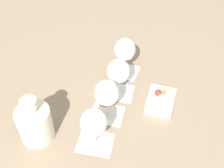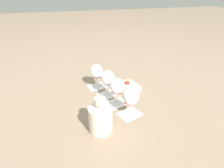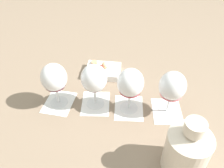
# 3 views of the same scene
# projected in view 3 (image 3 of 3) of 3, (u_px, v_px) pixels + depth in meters

# --- Properties ---
(ground_plane) EXTENTS (8.00, 8.00, 0.00)m
(ground_plane) POSITION_uv_depth(u_px,v_px,m) (112.00, 106.00, 0.83)
(ground_plane) COLOR #7F6B56
(tasting_card_0) EXTENTS (0.14, 0.15, 0.00)m
(tasting_card_0) POSITION_uv_depth(u_px,v_px,m) (167.00, 111.00, 0.81)
(tasting_card_0) COLOR white
(tasting_card_0) RESTS_ON ground_plane
(tasting_card_1) EXTENTS (0.13, 0.15, 0.00)m
(tasting_card_1) POSITION_uv_depth(u_px,v_px,m) (129.00, 108.00, 0.82)
(tasting_card_1) COLOR white
(tasting_card_1) RESTS_ON ground_plane
(tasting_card_2) EXTENTS (0.14, 0.15, 0.00)m
(tasting_card_2) POSITION_uv_depth(u_px,v_px,m) (96.00, 103.00, 0.84)
(tasting_card_2) COLOR white
(tasting_card_2) RESTS_ON ground_plane
(tasting_card_3) EXTENTS (0.12, 0.14, 0.00)m
(tasting_card_3) POSITION_uv_depth(u_px,v_px,m) (59.00, 102.00, 0.84)
(tasting_card_3) COLOR white
(tasting_card_3) RESTS_ON ground_plane
(wine_glass_0) EXTENTS (0.09, 0.09, 0.16)m
(wine_glass_0) POSITION_uv_depth(u_px,v_px,m) (172.00, 88.00, 0.74)
(wine_glass_0) COLOR white
(wine_glass_0) RESTS_ON tasting_card_0
(wine_glass_1) EXTENTS (0.09, 0.09, 0.16)m
(wine_glass_1) POSITION_uv_depth(u_px,v_px,m) (130.00, 84.00, 0.75)
(wine_glass_1) COLOR white
(wine_glass_1) RESTS_ON tasting_card_1
(wine_glass_2) EXTENTS (0.09, 0.09, 0.16)m
(wine_glass_2) POSITION_uv_depth(u_px,v_px,m) (94.00, 80.00, 0.77)
(wine_glass_2) COLOR white
(wine_glass_2) RESTS_ON tasting_card_2
(wine_glass_3) EXTENTS (0.09, 0.09, 0.16)m
(wine_glass_3) POSITION_uv_depth(u_px,v_px,m) (54.00, 79.00, 0.77)
(wine_glass_3) COLOR white
(wine_glass_3) RESTS_ON tasting_card_3
(ceramic_vase) EXTENTS (0.12, 0.12, 0.19)m
(ceramic_vase) POSITION_uv_depth(u_px,v_px,m) (187.00, 149.00, 0.61)
(ceramic_vase) COLOR beige
(ceramic_vase) RESTS_ON ground_plane
(snack_dish) EXTENTS (0.16, 0.13, 0.06)m
(snack_dish) POSITION_uv_depth(u_px,v_px,m) (103.00, 70.00, 0.96)
(snack_dish) COLOR white
(snack_dish) RESTS_ON ground_plane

